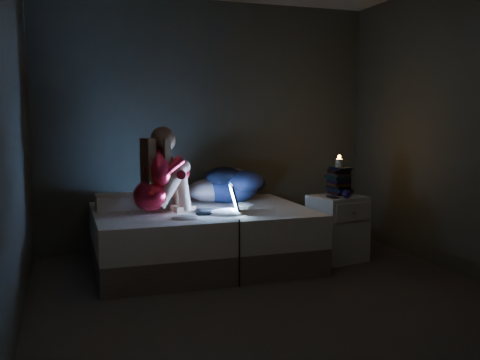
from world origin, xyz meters
name	(u,v)px	position (x,y,z in m)	size (l,w,h in m)	color
floor	(275,300)	(0.00, 0.00, -0.01)	(3.60, 3.80, 0.02)	#2B2928
wall_back	(209,125)	(0.00, 1.91, 1.30)	(3.60, 0.02, 2.60)	#42433F
wall_front	(461,133)	(0.00, -1.91, 1.30)	(3.60, 0.02, 2.60)	#42433F
wall_left	(10,128)	(-1.81, 0.00, 1.30)	(0.02, 3.80, 2.60)	#42433F
wall_right	(476,126)	(1.81, 0.00, 1.30)	(0.02, 3.80, 2.60)	#42433F
bed	(201,237)	(-0.30, 1.10, 0.27)	(1.94, 1.46, 0.53)	beige
pillow	(121,201)	(-1.00, 1.36, 0.60)	(0.45, 0.32, 0.13)	white
woman	(150,170)	(-0.78, 0.96, 0.92)	(0.47, 0.31, 0.77)	#940012
laptop	(216,198)	(-0.23, 0.83, 0.67)	(0.38, 0.27, 0.27)	black
clothes_pile	(229,183)	(0.09, 1.46, 0.72)	(0.61, 0.49, 0.37)	navy
nightstand	(337,228)	(0.99, 0.86, 0.31)	(0.47, 0.42, 0.63)	silver
book_stack	(339,181)	(1.04, 0.92, 0.77)	(0.19, 0.25, 0.28)	black
candle	(339,162)	(1.04, 0.92, 0.95)	(0.07, 0.07, 0.08)	beige
phone	(330,197)	(0.87, 0.78, 0.63)	(0.07, 0.14, 0.01)	black
blue_orb	(343,194)	(0.96, 0.70, 0.67)	(0.08, 0.08, 0.08)	navy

